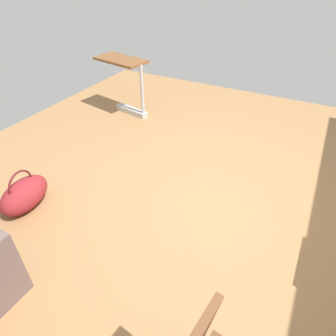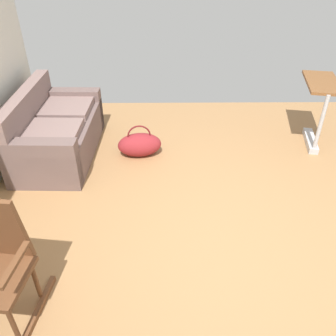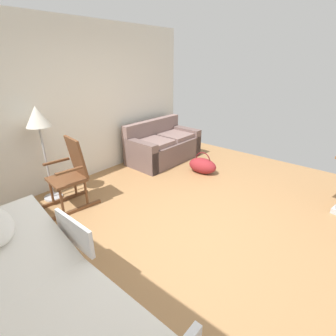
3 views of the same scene
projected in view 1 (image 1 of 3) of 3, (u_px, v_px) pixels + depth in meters
name	position (u px, v px, depth m)	size (l,w,h in m)	color
ground_plane	(207.00, 206.00, 3.06)	(6.52, 6.52, 0.00)	#9E7247
overbed_table	(126.00, 80.00, 4.54)	(0.87, 0.54, 0.84)	#B2B5BA
duffel_bag	(24.00, 194.00, 2.97)	(0.39, 0.60, 0.43)	maroon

